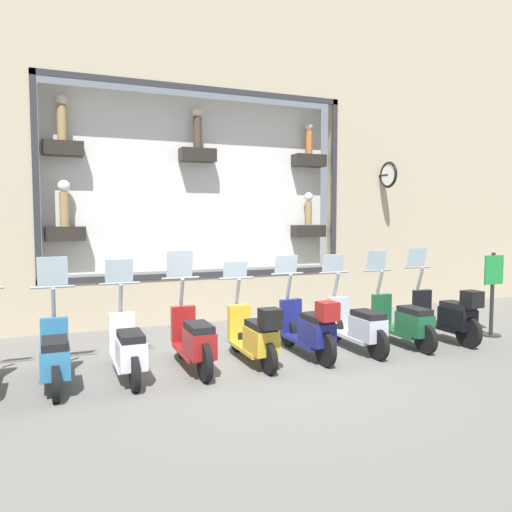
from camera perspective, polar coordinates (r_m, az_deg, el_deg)
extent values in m
plane|color=#66635E|center=(7.75, 1.17, -12.37)|extent=(120.00, 120.00, 0.00)
cube|color=tan|center=(10.96, -6.37, -4.85)|extent=(0.40, 6.53, 0.96)
cube|color=#2D2D33|center=(10.95, -6.25, 18.50)|extent=(0.04, 6.53, 0.12)
cube|color=#2D2D33|center=(10.69, -6.08, -2.16)|extent=(0.04, 6.53, 0.12)
cube|color=#2D2D33|center=(11.94, 8.92, 7.84)|extent=(0.04, 0.12, 4.01)
cube|color=#2D2D33|center=(10.23, -23.86, 8.12)|extent=(0.04, 0.12, 4.01)
cube|color=silver|center=(11.18, -6.97, 8.10)|extent=(0.04, 6.29, 3.77)
cube|color=#28231E|center=(12.04, 6.06, 10.79)|extent=(0.36, 0.77, 0.28)
cylinder|color=#B26B2D|center=(12.10, 6.08, 12.76)|extent=(0.16, 0.16, 0.56)
sphere|color=beige|center=(12.16, 6.09, 14.54)|extent=(0.20, 0.20, 0.20)
cube|color=#28231E|center=(11.03, -6.69, 11.38)|extent=(0.36, 0.77, 0.28)
cylinder|color=#47382D|center=(11.10, -6.71, 13.79)|extent=(0.18, 0.18, 0.66)
sphere|color=beige|center=(11.18, -6.74, 16.06)|extent=(0.24, 0.24, 0.24)
cube|color=#28231E|center=(10.63, -21.21, 11.38)|extent=(0.36, 0.77, 0.28)
cylinder|color=#9E7F4C|center=(10.70, -21.28, 13.93)|extent=(0.19, 0.19, 0.68)
sphere|color=beige|center=(10.79, -21.35, 16.35)|extent=(0.25, 0.25, 0.25)
cube|color=#28231E|center=(11.97, 6.00, 2.86)|extent=(0.36, 0.77, 0.28)
cylinder|color=#9E7F4C|center=(11.97, 6.01, 4.90)|extent=(0.16, 0.16, 0.57)
sphere|color=white|center=(11.98, 6.03, 6.76)|extent=(0.21, 0.21, 0.21)
cube|color=#28231E|center=(10.54, -20.96, 2.40)|extent=(0.36, 0.77, 0.28)
cylinder|color=#9E7F4C|center=(10.54, -21.03, 4.98)|extent=(0.19, 0.19, 0.67)
sphere|color=white|center=(10.56, -21.10, 7.46)|extent=(0.24, 0.24, 0.24)
cylinder|color=black|center=(12.53, 14.41, 8.92)|extent=(0.35, 0.05, 0.05)
torus|color=black|center=(12.39, 14.90, 8.96)|extent=(0.63, 0.07, 0.63)
cylinder|color=white|center=(12.39, 14.90, 8.96)|extent=(0.51, 0.03, 0.51)
cylinder|color=black|center=(10.32, 18.06, -6.82)|extent=(0.54, 0.09, 0.54)
cylinder|color=black|center=(9.41, 23.11, -8.03)|extent=(0.54, 0.09, 0.54)
cube|color=black|center=(9.85, 20.46, -7.48)|extent=(1.02, 0.38, 0.06)
cube|color=black|center=(9.55, 22.03, -6.61)|extent=(0.61, 0.35, 0.36)
cube|color=black|center=(9.51, 22.07, -5.25)|extent=(0.58, 0.31, 0.10)
cube|color=black|center=(10.20, 18.43, -5.27)|extent=(0.12, 0.37, 0.56)
cylinder|color=gray|center=(10.18, 18.24, -2.47)|extent=(0.20, 0.06, 0.45)
cylinder|color=gray|center=(10.21, 18.01, -1.23)|extent=(0.04, 0.61, 0.04)
cube|color=silver|center=(10.22, 17.89, -0.15)|extent=(0.09, 0.42, 0.38)
cube|color=black|center=(9.27, 23.46, -4.54)|extent=(0.28, 0.28, 0.28)
cylinder|color=black|center=(9.76, 13.72, -7.52)|extent=(0.49, 0.09, 0.49)
cylinder|color=black|center=(8.76, 18.82, -8.99)|extent=(0.49, 0.09, 0.49)
cube|color=#19512D|center=(9.26, 16.13, -8.29)|extent=(1.02, 0.38, 0.06)
cube|color=#19512D|center=(8.93, 17.66, -7.41)|extent=(0.61, 0.35, 0.36)
cube|color=black|center=(8.89, 17.69, -5.96)|extent=(0.58, 0.31, 0.10)
cube|color=#19512D|center=(9.62, 14.14, -5.90)|extent=(0.12, 0.37, 0.56)
cylinder|color=gray|center=(9.60, 13.95, -2.93)|extent=(0.20, 0.06, 0.45)
cylinder|color=gray|center=(9.63, 13.73, -1.62)|extent=(0.04, 0.61, 0.04)
cube|color=silver|center=(9.65, 13.61, -0.48)|extent=(0.09, 0.42, 0.37)
cylinder|color=black|center=(9.25, 8.95, -8.10)|extent=(0.49, 0.09, 0.49)
cylinder|color=black|center=(8.19, 13.77, -9.80)|extent=(0.49, 0.09, 0.49)
cube|color=#B7BCC6|center=(8.71, 11.21, -8.98)|extent=(1.02, 0.38, 0.06)
cube|color=#B7BCC6|center=(8.37, 12.65, -8.09)|extent=(0.61, 0.35, 0.36)
cube|color=black|center=(8.32, 12.68, -6.54)|extent=(0.58, 0.31, 0.10)
cube|color=#B7BCC6|center=(9.10, 9.33, -6.40)|extent=(0.12, 0.37, 0.56)
cylinder|color=gray|center=(9.08, 9.14, -3.26)|extent=(0.20, 0.06, 0.45)
cylinder|color=gray|center=(9.11, 8.93, -1.87)|extent=(0.04, 0.61, 0.04)
cube|color=silver|center=(9.13, 8.81, -0.82)|extent=(0.08, 0.42, 0.33)
cylinder|color=black|center=(8.79, 3.68, -8.58)|extent=(0.53, 0.09, 0.53)
cylinder|color=black|center=(7.70, 7.93, -10.49)|extent=(0.53, 0.09, 0.53)
cube|color=navy|center=(8.24, 5.66, -9.57)|extent=(1.02, 0.39, 0.06)
cube|color=navy|center=(7.87, 6.96, -8.67)|extent=(0.61, 0.35, 0.36)
cube|color=black|center=(7.82, 6.97, -7.03)|extent=(0.58, 0.31, 0.10)
cube|color=navy|center=(8.65, 3.97, -6.79)|extent=(0.12, 0.37, 0.56)
cylinder|color=gray|center=(8.63, 3.79, -3.49)|extent=(0.20, 0.06, 0.45)
cylinder|color=gray|center=(8.66, 3.59, -2.03)|extent=(0.04, 0.60, 0.04)
cube|color=silver|center=(8.68, 3.48, -0.95)|extent=(0.08, 0.42, 0.32)
cube|color=maroon|center=(7.52, 8.18, -6.26)|extent=(0.28, 0.28, 0.28)
cylinder|color=black|center=(8.47, -2.22, -9.33)|extent=(0.45, 0.09, 0.45)
cylinder|color=black|center=(7.27, 1.47, -11.65)|extent=(0.45, 0.09, 0.45)
cube|color=gold|center=(7.86, -0.52, -10.49)|extent=(1.02, 0.39, 0.06)
cube|color=gold|center=(7.48, 0.55, -9.61)|extent=(0.61, 0.35, 0.36)
cube|color=black|center=(7.42, 0.56, -7.89)|extent=(0.58, 0.31, 0.10)
cube|color=gold|center=(8.29, -1.93, -7.52)|extent=(0.12, 0.37, 0.56)
cylinder|color=gray|center=(8.26, -2.11, -4.07)|extent=(0.20, 0.06, 0.45)
cylinder|color=gray|center=(8.30, -2.28, -2.54)|extent=(0.04, 0.61, 0.04)
cube|color=silver|center=(8.32, -2.37, -1.55)|extent=(0.07, 0.42, 0.28)
cube|color=black|center=(7.09, 1.63, -7.16)|extent=(0.28, 0.28, 0.28)
cylinder|color=black|center=(8.15, -8.45, -9.57)|extent=(0.55, 0.09, 0.55)
cylinder|color=black|center=(6.98, -5.91, -11.94)|extent=(0.55, 0.09, 0.55)
cube|color=maroon|center=(7.57, -7.28, -10.77)|extent=(1.02, 0.38, 0.06)
cube|color=maroon|center=(7.16, -6.51, -9.89)|extent=(0.61, 0.35, 0.36)
cube|color=black|center=(7.11, -6.53, -8.09)|extent=(0.58, 0.31, 0.10)
cube|color=maroon|center=(8.01, -8.32, -7.65)|extent=(0.12, 0.37, 0.56)
cylinder|color=gray|center=(7.98, -8.48, -4.08)|extent=(0.20, 0.06, 0.45)
cylinder|color=gray|center=(8.02, -8.62, -2.50)|extent=(0.04, 0.60, 0.04)
cube|color=silver|center=(8.04, -8.70, -0.90)|extent=(0.11, 0.42, 0.44)
cylinder|color=black|center=(8.03, -15.14, -10.20)|extent=(0.47, 0.09, 0.47)
cylinder|color=black|center=(6.76, -13.70, -12.94)|extent=(0.47, 0.09, 0.47)
cube|color=silver|center=(7.40, -14.49, -11.54)|extent=(1.02, 0.38, 0.06)
cube|color=silver|center=(6.99, -14.09, -10.70)|extent=(0.61, 0.35, 0.36)
cube|color=black|center=(6.93, -14.13, -8.86)|extent=(0.58, 0.31, 0.10)
cube|color=silver|center=(7.85, -15.08, -8.30)|extent=(0.12, 0.37, 0.56)
cylinder|color=gray|center=(7.82, -15.21, -4.66)|extent=(0.20, 0.06, 0.45)
cylinder|color=gray|center=(7.86, -15.31, -3.04)|extent=(0.04, 0.61, 0.04)
cube|color=silver|center=(7.88, -15.37, -1.66)|extent=(0.09, 0.42, 0.37)
cylinder|color=black|center=(7.98, -21.98, -10.50)|extent=(0.45, 0.09, 0.45)
cylinder|color=black|center=(6.70, -21.91, -13.38)|extent=(0.45, 0.09, 0.45)
cube|color=teal|center=(7.34, -21.95, -11.90)|extent=(1.02, 0.38, 0.06)
cube|color=teal|center=(6.93, -21.98, -11.08)|extent=(0.61, 0.35, 0.36)
cube|color=black|center=(6.87, -22.03, -9.22)|extent=(0.58, 0.31, 0.10)
cube|color=teal|center=(7.79, -22.04, -8.61)|extent=(0.12, 0.37, 0.56)
cylinder|color=gray|center=(7.77, -22.15, -4.94)|extent=(0.20, 0.06, 0.45)
cylinder|color=gray|center=(7.81, -22.19, -3.31)|extent=(0.04, 0.61, 0.04)
cube|color=silver|center=(7.82, -22.24, -1.66)|extent=(0.11, 0.42, 0.44)
cylinder|color=#232326|center=(10.59, 25.24, -8.16)|extent=(0.36, 0.36, 0.02)
cylinder|color=#232326|center=(10.45, 25.38, -3.98)|extent=(0.07, 0.07, 1.58)
cube|color=#1E8438|center=(10.38, 25.55, -1.44)|extent=(0.03, 0.45, 0.55)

